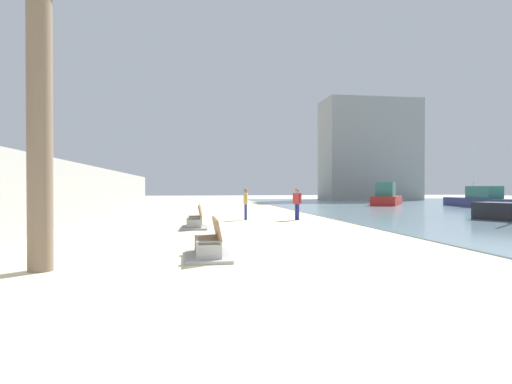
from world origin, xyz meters
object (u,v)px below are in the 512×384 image
object	(u,v)px
bench_near	(209,248)
boat_mid_bay	(387,197)
person_walking	(297,202)
person_standing	(246,202)
bench_far	(195,223)
boat_distant	(478,199)

from	to	relation	value
bench_near	boat_mid_bay	bearing A→B (deg)	57.25
person_walking	boat_mid_bay	world-z (taller)	boat_mid_bay
person_standing	boat_mid_bay	size ratio (longest dim) A/B	0.26
bench_near	boat_mid_bay	size ratio (longest dim) A/B	0.33
bench_near	bench_far	xyz separation A→B (m)	(-0.18, 7.84, 0.00)
person_walking	boat_mid_bay	xyz separation A→B (m)	(12.72, 16.25, -0.18)
bench_far	boat_distant	bearing A→B (deg)	31.78
bench_near	person_walking	xyz separation A→B (m)	(5.19, 11.60, 0.74)
bench_near	boat_mid_bay	world-z (taller)	boat_mid_bay
bench_near	person_standing	distance (m)	12.31
person_walking	person_standing	distance (m)	2.71
boat_mid_bay	person_standing	bearing A→B (deg)	-134.23
person_walking	boat_mid_bay	distance (m)	20.64
bench_near	boat_distant	world-z (taller)	boat_distant
bench_near	person_walking	size ratio (longest dim) A/B	1.26
bench_far	boat_distant	xyz separation A→B (m)	(23.67, 14.67, 0.45)
boat_mid_bay	person_walking	bearing A→B (deg)	-128.06
bench_near	person_walking	bearing A→B (deg)	65.91
bench_near	boat_distant	bearing A→B (deg)	43.78
boat_mid_bay	boat_distant	xyz separation A→B (m)	(5.58, -5.34, -0.11)
person_standing	bench_near	bearing A→B (deg)	-101.80
bench_near	bench_far	world-z (taller)	same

